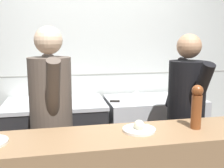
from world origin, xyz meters
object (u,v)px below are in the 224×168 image
object	(u,v)px
mixing_bowl_steel	(136,94)
chef_head_cook	(52,118)
pepper_mill	(197,106)
chef_sous	(186,114)
oven_range	(56,141)
plated_dish_appetiser	(139,128)
chefs_knife	(123,101)
stock_pot	(43,95)

from	to	relation	value
mixing_bowl_steel	chef_head_cook	distance (m)	1.26
pepper_mill	chef_sous	distance (m)	0.59
oven_range	plated_dish_appetiser	world-z (taller)	plated_dish_appetiser
mixing_bowl_steel	plated_dish_appetiser	xyz separation A→B (m)	(-0.38, -1.29, 0.05)
plated_dish_appetiser	chef_head_cook	bearing A→B (deg)	140.03
plated_dish_appetiser	chef_sous	bearing A→B (deg)	38.78
chef_sous	pepper_mill	bearing A→B (deg)	-113.50
chefs_knife	pepper_mill	world-z (taller)	pepper_mill
mixing_bowl_steel	oven_range	bearing A→B (deg)	-175.83
stock_pot	chef_head_cook	bearing A→B (deg)	-81.91
mixing_bowl_steel	stock_pot	bearing A→B (deg)	-175.20
stock_pot	chefs_knife	bearing A→B (deg)	-5.79
plated_dish_appetiser	oven_range	bearing A→B (deg)	115.51
stock_pot	plated_dish_appetiser	world-z (taller)	stock_pot
mixing_bowl_steel	pepper_mill	bearing A→B (deg)	-88.50
mixing_bowl_steel	plated_dish_appetiser	bearing A→B (deg)	-106.22
pepper_mill	chef_sous	size ratio (longest dim) A/B	0.19
chefs_knife	plated_dish_appetiser	bearing A→B (deg)	-98.21
oven_range	stock_pot	world-z (taller)	stock_pot
chefs_knife	pepper_mill	bearing A→B (deg)	-77.67
chef_head_cook	chef_sous	distance (m)	1.21
oven_range	pepper_mill	xyz separation A→B (m)	(0.99, -1.25, 0.68)
oven_range	pepper_mill	bearing A→B (deg)	-51.55
oven_range	plated_dish_appetiser	bearing A→B (deg)	-64.49
stock_pot	oven_range	bearing A→B (deg)	9.90
chefs_knife	chef_head_cook	size ratio (longest dim) A/B	0.21
stock_pot	chef_head_cook	size ratio (longest dim) A/B	0.18
oven_range	chefs_knife	xyz separation A→B (m)	(0.74, -0.11, 0.45)
oven_range	plated_dish_appetiser	distance (m)	1.46
chef_sous	mixing_bowl_steel	bearing A→B (deg)	102.41
chefs_knife	chef_sous	world-z (taller)	chef_sous
plated_dish_appetiser	chef_head_cook	distance (m)	0.79
chefs_knife	oven_range	bearing A→B (deg)	171.72
chefs_knife	chef_sous	distance (m)	0.77
oven_range	chef_head_cook	bearing A→B (deg)	-91.57
stock_pot	mixing_bowl_steel	bearing A→B (deg)	4.80
chefs_knife	mixing_bowl_steel	bearing A→B (deg)	39.61
chefs_knife	chef_head_cook	world-z (taller)	chef_head_cook
stock_pot	chef_head_cook	world-z (taller)	chef_head_cook
mixing_bowl_steel	plated_dish_appetiser	size ratio (longest dim) A/B	0.94
chefs_knife	chef_sous	xyz separation A→B (m)	(0.44, -0.63, 0.01)
oven_range	stock_pot	size ratio (longest dim) A/B	3.64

